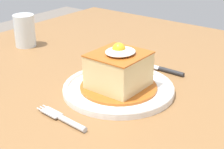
{
  "coord_description": "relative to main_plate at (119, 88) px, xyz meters",
  "views": [
    {
      "loc": [
        -0.56,
        -0.6,
        1.12
      ],
      "look_at": [
        0.04,
        -0.14,
        0.79
      ],
      "focal_mm": 54.97,
      "sensor_mm": 36.0,
      "label": 1
    }
  ],
  "objects": [
    {
      "name": "drinking_glass",
      "position": [
        0.08,
        0.45,
        0.04
      ],
      "size": [
        0.07,
        0.07,
        0.1
      ],
      "color": "silver",
      "rests_on": "dining_table"
    },
    {
      "name": "knife",
      "position": [
        0.18,
        -0.02,
        -0.0
      ],
      "size": [
        0.02,
        0.17,
        0.01
      ],
      "color": "#262628",
      "rests_on": "dining_table"
    },
    {
      "name": "main_plate",
      "position": [
        0.0,
        0.0,
        0.0
      ],
      "size": [
        0.27,
        0.27,
        0.02
      ],
      "color": "white",
      "rests_on": "dining_table"
    },
    {
      "name": "dining_table",
      "position": [
        -0.04,
        0.16,
        -0.1
      ],
      "size": [
        1.41,
        0.98,
        0.75
      ],
      "color": "olive",
      "rests_on": "ground_plane"
    },
    {
      "name": "sandwich_meal",
      "position": [
        -0.0,
        -0.0,
        0.05
      ],
      "size": [
        0.19,
        0.19,
        0.11
      ],
      "color": "#B75B1E",
      "rests_on": "main_plate"
    },
    {
      "name": "fork",
      "position": [
        -0.18,
        0.0,
        -0.0
      ],
      "size": [
        0.03,
        0.14,
        0.01
      ],
      "color": "silver",
      "rests_on": "dining_table"
    }
  ]
}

